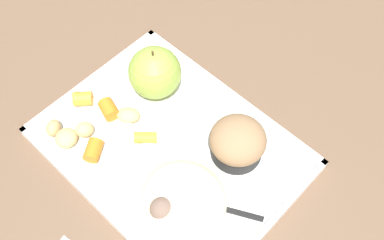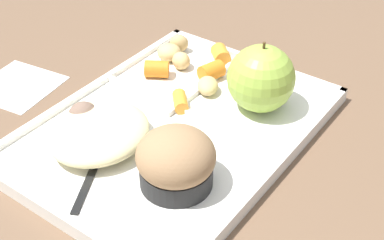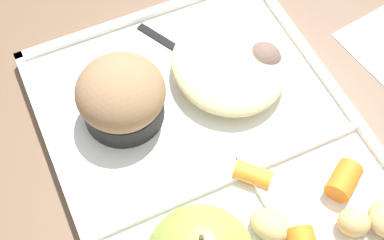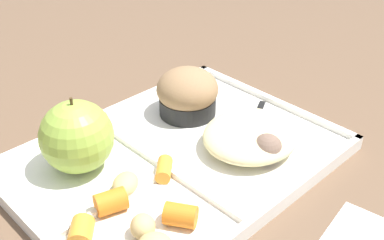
{
  "view_description": "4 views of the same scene",
  "coord_description": "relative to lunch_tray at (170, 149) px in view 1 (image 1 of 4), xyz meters",
  "views": [
    {
      "loc": [
        0.27,
        -0.23,
        0.66
      ],
      "look_at": [
        0.0,
        0.05,
        0.04
      ],
      "focal_mm": 43.11,
      "sensor_mm": 36.0,
      "label": 1
    },
    {
      "loc": [
        0.43,
        0.34,
        0.43
      ],
      "look_at": [
        0.01,
        0.04,
        0.04
      ],
      "focal_mm": 50.62,
      "sensor_mm": 36.0,
      "label": 2
    },
    {
      "loc": [
        -0.22,
        0.13,
        0.48
      ],
      "look_at": [
        0.02,
        0.02,
        0.05
      ],
      "focal_mm": 51.19,
      "sensor_mm": 36.0,
      "label": 3
    },
    {
      "loc": [
        -0.33,
        -0.36,
        0.38
      ],
      "look_at": [
        0.01,
        -0.01,
        0.07
      ],
      "focal_mm": 44.74,
      "sensor_mm": 36.0,
      "label": 4
    }
  ],
  "objects": [
    {
      "name": "potato_chunk_browned",
      "position": [
        -0.15,
        -0.11,
        0.02
      ],
      "size": [
        0.03,
        0.04,
        0.03
      ],
      "primitive_type": "ellipsoid",
      "rotation": [
        0.0,
        0.0,
        5.21
      ],
      "color": "tan",
      "rests_on": "lunch_tray"
    },
    {
      "name": "carrot_slice_edge",
      "position": [
        -0.17,
        -0.04,
        0.02
      ],
      "size": [
        0.04,
        0.04,
        0.02
      ],
      "primitive_type": "cylinder",
      "rotation": [
        0.0,
        1.57,
        0.83
      ],
      "color": "orange",
      "rests_on": "lunch_tray"
    },
    {
      "name": "carrot_slice_tilted",
      "position": [
        -0.04,
        -0.02,
        0.01
      ],
      "size": [
        0.04,
        0.04,
        0.02
      ],
      "primitive_type": "cylinder",
      "rotation": [
        0.0,
        1.57,
        3.9
      ],
      "color": "orange",
      "rests_on": "lunch_tray"
    },
    {
      "name": "egg_noodle_pile",
      "position": [
        0.08,
        -0.05,
        0.02
      ],
      "size": [
        0.13,
        0.12,
        0.04
      ],
      "primitive_type": "ellipsoid",
      "color": "beige",
      "rests_on": "lunch_tray"
    },
    {
      "name": "carrot_slice_back",
      "position": [
        -0.08,
        -0.09,
        0.02
      ],
      "size": [
        0.04,
        0.04,
        0.02
      ],
      "primitive_type": "cylinder",
      "rotation": [
        0.0,
        1.57,
        5.28
      ],
      "color": "orange",
      "rests_on": "lunch_tray"
    },
    {
      "name": "meatball_center",
      "position": [
        0.07,
        -0.09,
        0.02
      ],
      "size": [
        0.04,
        0.04,
        0.04
      ],
      "primitive_type": "sphere",
      "color": "#755B4C",
      "rests_on": "lunch_tray"
    },
    {
      "name": "plastic_fork",
      "position": [
        0.11,
        -0.03,
        0.01
      ],
      "size": [
        0.14,
        0.08,
        0.0
      ],
      "color": "black",
      "rests_on": "lunch_tray"
    },
    {
      "name": "ground",
      "position": [
        0.0,
        0.0,
        -0.01
      ],
      "size": [
        6.0,
        6.0,
        0.0
      ],
      "primitive_type": "plane",
      "color": "brown"
    },
    {
      "name": "bran_muffin",
      "position": [
        0.08,
        0.07,
        0.04
      ],
      "size": [
        0.09,
        0.09,
        0.07
      ],
      "color": "black",
      "rests_on": "lunch_tray"
    },
    {
      "name": "potato_chunk_golden",
      "position": [
        -0.12,
        -0.08,
        0.02
      ],
      "size": [
        0.04,
        0.04,
        0.02
      ],
      "primitive_type": "ellipsoid",
      "rotation": [
        0.0,
        0.0,
        4.08
      ],
      "color": "tan",
      "rests_on": "lunch_tray"
    },
    {
      "name": "meatball_front",
      "position": [
        0.1,
        -0.05,
        0.02
      ],
      "size": [
        0.03,
        0.03,
        0.03
      ],
      "primitive_type": "sphere",
      "color": "#755B4C",
      "rests_on": "lunch_tray"
    },
    {
      "name": "potato_chunk_wedge",
      "position": [
        -0.13,
        -0.11,
        0.02
      ],
      "size": [
        0.05,
        0.05,
        0.02
      ],
      "primitive_type": "ellipsoid",
      "rotation": [
        0.0,
        0.0,
        2.18
      ],
      "color": "tan",
      "rests_on": "lunch_tray"
    },
    {
      "name": "lunch_tray",
      "position": [
        0.0,
        0.0,
        0.0
      ],
      "size": [
        0.4,
        0.3,
        0.02
      ],
      "color": "white",
      "rests_on": "ground"
    },
    {
      "name": "carrot_slice_near_corner",
      "position": [
        -0.12,
        -0.02,
        0.02
      ],
      "size": [
        0.04,
        0.03,
        0.03
      ],
      "primitive_type": "cylinder",
      "rotation": [
        0.0,
        1.57,
        2.84
      ],
      "color": "orange",
      "rests_on": "lunch_tray"
    },
    {
      "name": "meatball_back",
      "position": [
        0.1,
        -0.03,
        0.02
      ],
      "size": [
        0.03,
        0.03,
        0.03
      ],
      "primitive_type": "sphere",
      "color": "#755B4C",
      "rests_on": "lunch_tray"
    },
    {
      "name": "potato_chunk_large",
      "position": [
        -0.09,
        -0.01,
        0.02
      ],
      "size": [
        0.05,
        0.05,
        0.02
      ],
      "primitive_type": "ellipsoid",
      "rotation": [
        0.0,
        0.0,
        3.75
      ],
      "color": "tan",
      "rests_on": "lunch_tray"
    },
    {
      "name": "green_apple",
      "position": [
        -0.1,
        0.07,
        0.05
      ],
      "size": [
        0.09,
        0.09,
        0.1
      ],
      "color": "#93B742",
      "rests_on": "lunch_tray"
    }
  ]
}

